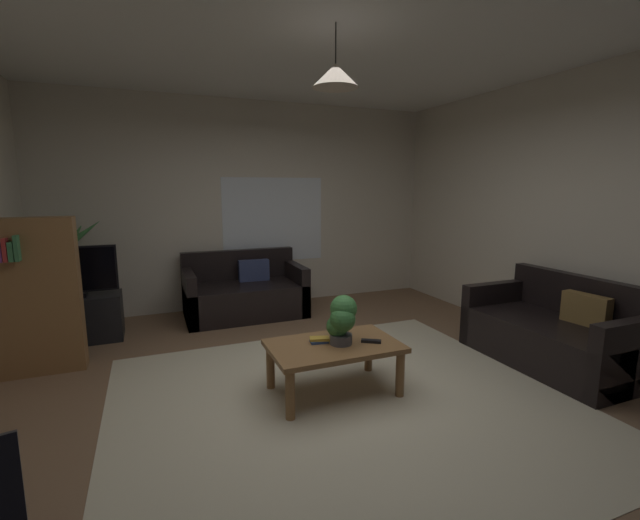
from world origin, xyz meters
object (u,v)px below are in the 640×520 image
object	(u,v)px
tv	(72,271)
remote_on_table_0	(371,341)
potted_palm_corner	(69,278)
pendant_lamp	(336,76)
tv_stand	(77,319)
bookshelf_corner	(35,296)
book_on_table_0	(319,341)
coffee_table	(334,351)
couch_under_window	(245,295)
book_on_table_1	(320,339)
couch_right_side	(554,335)
potted_plant_on_table	(342,319)

from	to	relation	value
tv	remote_on_table_0	bearing A→B (deg)	-42.27
potted_palm_corner	tv	bearing A→B (deg)	-76.76
remote_on_table_0	potted_palm_corner	size ratio (longest dim) A/B	0.12
remote_on_table_0	pendant_lamp	distance (m)	2.05
tv_stand	bookshelf_corner	distance (m)	0.92
book_on_table_0	tv_stand	bearing A→B (deg)	134.42
bookshelf_corner	coffee_table	bearing A→B (deg)	-30.36
tv_stand	tv	size ratio (longest dim) A/B	1.03
pendant_lamp	bookshelf_corner	bearing A→B (deg)	149.64
couch_under_window	bookshelf_corner	world-z (taller)	bookshelf_corner
tv_stand	pendant_lamp	size ratio (longest dim) A/B	2.04
couch_under_window	book_on_table_1	xyz separation A→B (m)	(0.12, -2.31, 0.17)
bookshelf_corner	pendant_lamp	size ratio (longest dim) A/B	3.17
pendant_lamp	tv_stand	bearing A→B (deg)	134.90
book_on_table_1	pendant_lamp	xyz separation A→B (m)	(0.10, -0.07, 2.00)
tv_stand	book_on_table_0	bearing A→B (deg)	-45.58
couch_under_window	potted_palm_corner	xyz separation A→B (m)	(-2.00, 0.19, 0.35)
book_on_table_0	coffee_table	bearing A→B (deg)	-33.93
bookshelf_corner	book_on_table_1	bearing A→B (deg)	-30.16
pendant_lamp	couch_under_window	bearing A→B (deg)	95.24
couch_right_side	potted_plant_on_table	xyz separation A→B (m)	(-2.11, 0.23, 0.35)
tv	pendant_lamp	xyz separation A→B (m)	(2.11, -2.09, 1.67)
couch_under_window	tv	distance (m)	1.97
potted_plant_on_table	tv	world-z (taller)	tv
book_on_table_1	pendant_lamp	bearing A→B (deg)	-34.62
couch_under_window	book_on_table_0	size ratio (longest dim) A/B	10.60
potted_palm_corner	pendant_lamp	size ratio (longest dim) A/B	3.04
remote_on_table_0	pendant_lamp	size ratio (longest dim) A/B	0.36
tv_stand	potted_palm_corner	xyz separation A→B (m)	(-0.11, 0.45, 0.38)
couch_under_window	pendant_lamp	world-z (taller)	pendant_lamp
tv	potted_palm_corner	world-z (taller)	potted_palm_corner
book_on_table_0	potted_plant_on_table	distance (m)	0.27
couch_right_side	potted_plant_on_table	world-z (taller)	couch_right_side
tv_stand	bookshelf_corner	size ratio (longest dim) A/B	0.64
tv_stand	tv	world-z (taller)	tv
couch_right_side	bookshelf_corner	bearing A→B (deg)	-109.61
tv	pendant_lamp	world-z (taller)	pendant_lamp
pendant_lamp	couch_right_side	bearing A→B (deg)	-6.51
tv	potted_palm_corner	bearing A→B (deg)	103.24
book_on_table_1	coffee_table	bearing A→B (deg)	-34.62
book_on_table_1	pendant_lamp	distance (m)	2.01
coffee_table	potted_plant_on_table	xyz separation A→B (m)	(0.06, -0.02, 0.27)
coffee_table	couch_right_side	bearing A→B (deg)	-6.51
potted_palm_corner	pendant_lamp	xyz separation A→B (m)	(2.22, -2.57, 1.83)
couch_right_side	tv	xyz separation A→B (m)	(-4.28, 2.34, 0.50)
tv	book_on_table_0	bearing A→B (deg)	-45.27
bookshelf_corner	pendant_lamp	world-z (taller)	pendant_lamp
couch_under_window	remote_on_table_0	xyz separation A→B (m)	(0.51, -2.46, 0.15)
couch_under_window	tv_stand	size ratio (longest dim) A/B	1.67
book_on_table_0	potted_palm_corner	xyz separation A→B (m)	(-2.11, 2.50, 0.20)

